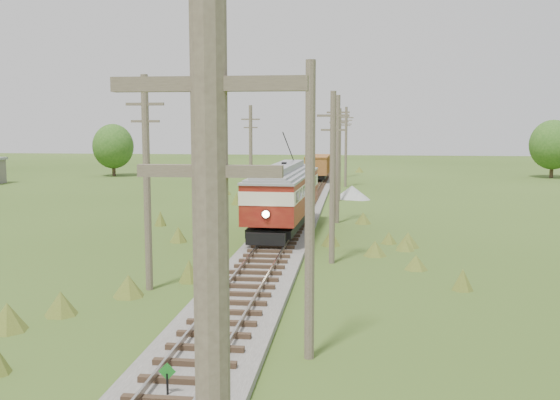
# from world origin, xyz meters

# --- Properties ---
(railbed_main) EXTENTS (3.60, 96.00, 0.57)m
(railbed_main) POSITION_xyz_m (0.00, 34.00, 0.19)
(railbed_main) COLOR #605B54
(railbed_main) RESTS_ON ground
(switch_marker) EXTENTS (0.45, 0.06, 1.08)m
(switch_marker) POSITION_xyz_m (-0.20, 1.50, 0.63)
(switch_marker) COLOR black
(switch_marker) RESTS_ON ground
(streetcar) EXTENTS (3.51, 13.13, 5.97)m
(streetcar) POSITION_xyz_m (-0.00, 25.72, 2.74)
(streetcar) COLOR black
(streetcar) RESTS_ON ground
(gondola) EXTENTS (2.71, 8.12, 2.69)m
(gondola) POSITION_xyz_m (0.00, 61.76, 2.01)
(gondola) COLOR black
(gondola) RESTS_ON ground
(gravel_pile) EXTENTS (3.34, 3.54, 1.21)m
(gravel_pile) POSITION_xyz_m (4.30, 45.84, 0.57)
(gravel_pile) COLOR gray
(gravel_pile) RESTS_ON ground
(utility_pole_r_1) EXTENTS (0.30, 0.30, 8.80)m
(utility_pole_r_1) POSITION_xyz_m (3.10, 5.00, 4.40)
(utility_pole_r_1) COLOR brown
(utility_pole_r_1) RESTS_ON ground
(utility_pole_r_2) EXTENTS (1.60, 0.30, 8.60)m
(utility_pole_r_2) POSITION_xyz_m (3.30, 18.00, 4.42)
(utility_pole_r_2) COLOR brown
(utility_pole_r_2) RESTS_ON ground
(utility_pole_r_3) EXTENTS (1.60, 0.30, 9.00)m
(utility_pole_r_3) POSITION_xyz_m (3.20, 31.00, 4.63)
(utility_pole_r_3) COLOR brown
(utility_pole_r_3) RESTS_ON ground
(utility_pole_r_4) EXTENTS (1.60, 0.30, 8.40)m
(utility_pole_r_4) POSITION_xyz_m (3.00, 44.00, 4.32)
(utility_pole_r_4) COLOR brown
(utility_pole_r_4) RESTS_ON ground
(utility_pole_r_5) EXTENTS (1.60, 0.30, 8.90)m
(utility_pole_r_5) POSITION_xyz_m (3.40, 57.00, 4.58)
(utility_pole_r_5) COLOR brown
(utility_pole_r_5) RESTS_ON ground
(utility_pole_r_6) EXTENTS (1.60, 0.30, 8.70)m
(utility_pole_r_6) POSITION_xyz_m (3.20, 70.00, 4.47)
(utility_pole_r_6) COLOR brown
(utility_pole_r_6) RESTS_ON ground
(utility_pole_l_a) EXTENTS (1.60, 0.30, 9.00)m
(utility_pole_l_a) POSITION_xyz_m (-4.20, 12.00, 4.63)
(utility_pole_l_a) COLOR brown
(utility_pole_l_a) RESTS_ON ground
(utility_pole_l_b) EXTENTS (1.60, 0.30, 8.60)m
(utility_pole_l_b) POSITION_xyz_m (-4.50, 40.00, 4.42)
(utility_pole_l_b) COLOR brown
(utility_pole_l_b) RESTS_ON ground
(tree_mid_a) EXTENTS (5.46, 5.46, 7.03)m
(tree_mid_a) POSITION_xyz_m (-28.00, 68.00, 4.02)
(tree_mid_a) COLOR #38281C
(tree_mid_a) RESTS_ON ground
(tree_mid_b) EXTENTS (5.88, 5.88, 7.57)m
(tree_mid_b) POSITION_xyz_m (30.00, 72.00, 4.33)
(tree_mid_b) COLOR #38281C
(tree_mid_b) RESTS_ON ground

